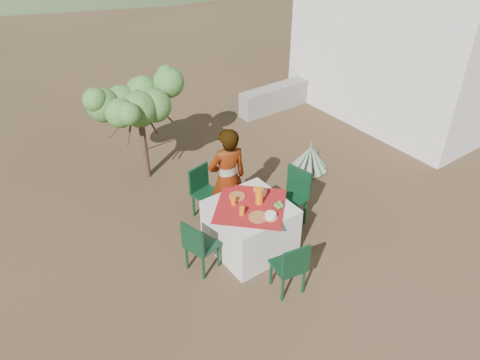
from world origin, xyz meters
The scene contains 22 objects.
ground centered at (0.00, 0.00, 0.00)m, with size 160.00×160.00×0.00m, color #382A19.
table centered at (-0.03, 0.05, 0.38)m, with size 1.30×1.30×0.76m.
chair_far centered at (-0.14, 1.10, 0.47)m, with size 0.46×0.46×0.84m.
chair_near centered at (-0.13, -0.94, 0.46)m, with size 0.44×0.44×0.82m.
chair_left centered at (-0.87, 0.08, 0.46)m, with size 0.47×0.47×0.82m.
chair_right centered at (0.87, 0.15, 0.51)m, with size 0.50×0.50×0.91m.
person centered at (0.03, 0.70, 0.82)m, with size 0.60×0.39×1.64m, color #8C6651.
shrub_tree centered at (-0.34, 2.66, 1.33)m, with size 1.43×1.40×1.68m.
agave centered at (2.08, 1.07, 0.24)m, with size 0.67×0.67×0.71m.
guesthouse centered at (5.60, 1.80, 1.50)m, with size 3.20×4.20×3.00m, color silver.
stone_wall centered at (3.60, 3.40, 0.28)m, with size 2.60×0.35×0.55m, color gray.
plate_far centered at (-0.06, 0.32, 0.77)m, with size 0.24×0.24×0.01m, color brown.
plate_near centered at (-0.10, -0.22, 0.77)m, with size 0.26×0.26×0.01m, color brown.
glass_far centered at (-0.20, 0.21, 0.82)m, with size 0.07×0.07×0.12m, color orange.
glass_near centered at (-0.24, -0.04, 0.82)m, with size 0.07×0.07×0.12m, color orange.
juice_pitcher centered at (0.10, 0.03, 0.88)m, with size 0.11×0.11×0.24m, color orange.
bowl_plate centered at (0.02, -0.32, 0.77)m, with size 0.20×0.20×0.01m, color brown.
white_bowl centered at (0.02, -0.32, 0.80)m, with size 0.15×0.15×0.06m, color silver.
jar_left centered at (0.31, 0.15, 0.81)m, with size 0.05×0.05×0.09m, color orange.
jar_right centered at (0.22, 0.28, 0.80)m, with size 0.05×0.05×0.08m, color orange.
napkin_holder centered at (0.24, 0.11, 0.81)m, with size 0.07×0.04×0.10m, color silver.
fruit_cluster centered at (0.26, -0.21, 0.80)m, with size 0.14×0.13×0.07m.
Camera 1 is at (-3.12, -3.99, 4.66)m, focal length 35.00 mm.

